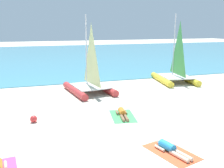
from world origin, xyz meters
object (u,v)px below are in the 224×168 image
sunbather_center_right (170,148)px  sunbather_center_left (122,113)px  sailboat_red (90,81)px  beach_ball (34,119)px  towel_center_right (171,152)px  sailboat_yellow (175,72)px  towel_center_left (123,116)px

sunbather_center_right → sunbather_center_left: bearing=79.4°
sailboat_red → beach_ball: (-3.69, -4.47, -0.59)m
towel_center_right → sailboat_yellow: bearing=57.9°
sunbather_center_left → towel_center_right: size_ratio=0.82×
sunbather_center_right → sailboat_red: bearing=80.2°
sunbather_center_right → sailboat_yellow: bearing=42.7°
sailboat_yellow → sunbather_center_left: (-6.63, -6.01, -0.65)m
sunbather_center_left → towel_center_right: bearing=-75.6°
sailboat_red → sailboat_yellow: sailboat_yellow is taller
towel_center_right → sunbather_center_right: 0.14m
towel_center_left → towel_center_right: bearing=-85.1°
sailboat_yellow → towel_center_left: 9.04m
sailboat_yellow → sunbather_center_right: bearing=-113.5°
sailboat_red → sunbather_center_left: bearing=-92.7°
towel_center_right → beach_ball: beach_ball is taller
sunbather_center_left → towel_center_left: bearing=-90.0°
towel_center_left → sailboat_red: bearing=95.6°
sailboat_red → beach_ball: sailboat_red is taller
beach_ball → sunbather_center_left: bearing=-5.9°
sailboat_yellow → sunbather_center_right: size_ratio=3.39×
towel_center_left → beach_ball: size_ratio=5.86×
sunbather_center_left → beach_ball: 4.21m
towel_center_right → beach_ball: (-4.51, 4.48, 0.16)m
towel_center_left → beach_ball: (-4.17, 0.50, 0.16)m
sailboat_yellow → towel_center_right: 11.90m
sailboat_yellow → towel_center_right: bearing=-113.2°
towel_center_right → sunbather_center_left: bearing=94.6°
sailboat_red → beach_ball: bearing=-138.0°
towel_center_right → beach_ball: size_ratio=5.86×
sunbather_center_right → beach_ball: 6.30m
sailboat_yellow → beach_ball: (-10.82, -5.58, -0.62)m
towel_center_right → beach_ball: 6.36m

